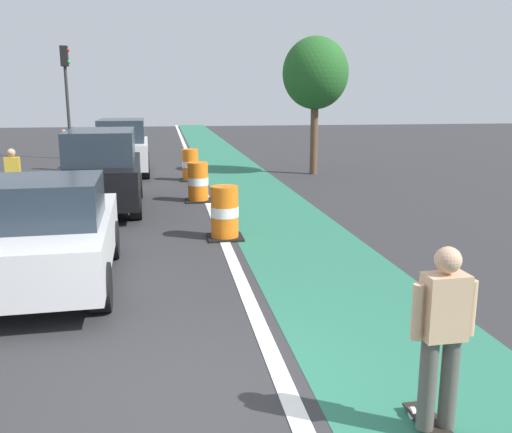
{
  "coord_description": "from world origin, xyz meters",
  "views": [
    {
      "loc": [
        -0.2,
        -4.77,
        2.87
      ],
      "look_at": [
        1.1,
        3.14,
        1.1
      ],
      "focal_mm": 38.27,
      "sensor_mm": 36.0,
      "label": 1
    }
  ],
  "objects_px": {
    "parked_suv_third": "(123,146)",
    "traffic_barrel_mid": "(198,182)",
    "parked_sedan_nearest": "(48,234)",
    "traffic_barrel_back": "(190,165)",
    "traffic_barrel_front": "(225,213)",
    "pedestrian_waiting": "(14,179)",
    "skateboarder_on_lane": "(442,337)",
    "pedestrian_crossing": "(65,148)",
    "parked_suv_second": "(103,169)",
    "street_tree_sidewalk": "(315,74)",
    "traffic_light_corner": "(66,82)"
  },
  "relations": [
    {
      "from": "parked_suv_third",
      "to": "traffic_barrel_mid",
      "type": "height_order",
      "value": "parked_suv_third"
    },
    {
      "from": "parked_sedan_nearest",
      "to": "traffic_barrel_back",
      "type": "bearing_deg",
      "value": 76.03
    },
    {
      "from": "parked_sedan_nearest",
      "to": "traffic_barrel_front",
      "type": "distance_m",
      "value": 3.84
    },
    {
      "from": "pedestrian_waiting",
      "to": "traffic_barrel_mid",
      "type": "bearing_deg",
      "value": 9.41
    },
    {
      "from": "traffic_barrel_front",
      "to": "traffic_barrel_mid",
      "type": "height_order",
      "value": "same"
    },
    {
      "from": "traffic_barrel_back",
      "to": "traffic_barrel_front",
      "type": "bearing_deg",
      "value": -87.69
    },
    {
      "from": "traffic_barrel_mid",
      "to": "traffic_barrel_front",
      "type": "bearing_deg",
      "value": -85.99
    },
    {
      "from": "skateboarder_on_lane",
      "to": "pedestrian_crossing",
      "type": "bearing_deg",
      "value": 108.32
    },
    {
      "from": "traffic_barrel_back",
      "to": "parked_suv_second",
      "type": "bearing_deg",
      "value": -117.93
    },
    {
      "from": "parked_suv_third",
      "to": "traffic_barrel_mid",
      "type": "bearing_deg",
      "value": -67.73
    },
    {
      "from": "traffic_barrel_front",
      "to": "traffic_barrel_back",
      "type": "height_order",
      "value": "same"
    },
    {
      "from": "street_tree_sidewalk",
      "to": "parked_suv_third",
      "type": "bearing_deg",
      "value": 170.69
    },
    {
      "from": "parked_suv_third",
      "to": "skateboarder_on_lane",
      "type": "bearing_deg",
      "value": -77.45
    },
    {
      "from": "skateboarder_on_lane",
      "to": "parked_suv_second",
      "type": "relative_size",
      "value": 0.36
    },
    {
      "from": "parked_suv_third",
      "to": "traffic_barrel_mid",
      "type": "distance_m",
      "value": 6.48
    },
    {
      "from": "traffic_light_corner",
      "to": "parked_suv_third",
      "type": "bearing_deg",
      "value": -63.75
    },
    {
      "from": "parked_suv_third",
      "to": "traffic_barrel_mid",
      "type": "relative_size",
      "value": 4.27
    },
    {
      "from": "traffic_barrel_mid",
      "to": "pedestrian_crossing",
      "type": "xyz_separation_m",
      "value": [
        -4.78,
        7.41,
        0.33
      ]
    },
    {
      "from": "skateboarder_on_lane",
      "to": "parked_sedan_nearest",
      "type": "xyz_separation_m",
      "value": [
        -4.02,
        4.52,
        -0.08
      ]
    },
    {
      "from": "traffic_light_corner",
      "to": "street_tree_sidewalk",
      "type": "bearing_deg",
      "value": -34.66
    },
    {
      "from": "skateboarder_on_lane",
      "to": "parked_sedan_nearest",
      "type": "distance_m",
      "value": 6.05
    },
    {
      "from": "street_tree_sidewalk",
      "to": "traffic_light_corner",
      "type": "bearing_deg",
      "value": 145.34
    },
    {
      "from": "parked_suv_third",
      "to": "parked_suv_second",
      "type": "bearing_deg",
      "value": -90.21
    },
    {
      "from": "street_tree_sidewalk",
      "to": "traffic_barrel_mid",
      "type": "bearing_deg",
      "value": -133.81
    },
    {
      "from": "traffic_light_corner",
      "to": "traffic_barrel_mid",
      "type": "bearing_deg",
      "value": -65.77
    },
    {
      "from": "street_tree_sidewalk",
      "to": "pedestrian_crossing",
      "type": "bearing_deg",
      "value": 164.59
    },
    {
      "from": "traffic_barrel_mid",
      "to": "pedestrian_crossing",
      "type": "relative_size",
      "value": 0.68
    },
    {
      "from": "skateboarder_on_lane",
      "to": "pedestrian_waiting",
      "type": "xyz_separation_m",
      "value": [
        -5.99,
        10.38,
        -0.05
      ]
    },
    {
      "from": "parked_suv_third",
      "to": "traffic_light_corner",
      "type": "xyz_separation_m",
      "value": [
        -2.79,
        5.66,
        2.47
      ]
    },
    {
      "from": "traffic_barrel_mid",
      "to": "street_tree_sidewalk",
      "type": "bearing_deg",
      "value": 46.19
    },
    {
      "from": "traffic_barrel_back",
      "to": "street_tree_sidewalk",
      "type": "height_order",
      "value": "street_tree_sidewalk"
    },
    {
      "from": "skateboarder_on_lane",
      "to": "traffic_light_corner",
      "type": "distance_m",
      "value": 23.86
    },
    {
      "from": "pedestrian_crossing",
      "to": "traffic_barrel_front",
      "type": "bearing_deg",
      "value": -66.36
    },
    {
      "from": "skateboarder_on_lane",
      "to": "traffic_barrel_front",
      "type": "xyz_separation_m",
      "value": [
        -1.07,
        6.97,
        -0.38
      ]
    },
    {
      "from": "traffic_barrel_mid",
      "to": "pedestrian_waiting",
      "type": "distance_m",
      "value": 4.7
    },
    {
      "from": "parked_sedan_nearest",
      "to": "street_tree_sidewalk",
      "type": "relative_size",
      "value": 0.83
    },
    {
      "from": "pedestrian_crossing",
      "to": "pedestrian_waiting",
      "type": "bearing_deg",
      "value": -88.92
    },
    {
      "from": "parked_suv_third",
      "to": "traffic_barrel_front",
      "type": "relative_size",
      "value": 4.27
    },
    {
      "from": "skateboarder_on_lane",
      "to": "pedestrian_crossing",
      "type": "height_order",
      "value": "skateboarder_on_lane"
    },
    {
      "from": "parked_suv_third",
      "to": "street_tree_sidewalk",
      "type": "xyz_separation_m",
      "value": [
        7.07,
        -1.16,
        2.63
      ]
    },
    {
      "from": "skateboarder_on_lane",
      "to": "traffic_barrel_mid",
      "type": "height_order",
      "value": "skateboarder_on_lane"
    },
    {
      "from": "pedestrian_waiting",
      "to": "skateboarder_on_lane",
      "type": "bearing_deg",
      "value": -60.01
    },
    {
      "from": "parked_suv_third",
      "to": "traffic_light_corner",
      "type": "distance_m",
      "value": 6.77
    },
    {
      "from": "pedestrian_waiting",
      "to": "traffic_barrel_front",
      "type": "bearing_deg",
      "value": -34.77
    },
    {
      "from": "traffic_light_corner",
      "to": "parked_sedan_nearest",
      "type": "bearing_deg",
      "value": -81.95
    },
    {
      "from": "parked_sedan_nearest",
      "to": "pedestrian_waiting",
      "type": "relative_size",
      "value": 2.59
    },
    {
      "from": "parked_sedan_nearest",
      "to": "traffic_barrel_mid",
      "type": "height_order",
      "value": "parked_sedan_nearest"
    },
    {
      "from": "skateboarder_on_lane",
      "to": "traffic_barrel_back",
      "type": "bearing_deg",
      "value": 95.3
    },
    {
      "from": "parked_suv_third",
      "to": "pedestrian_crossing",
      "type": "bearing_deg",
      "value": 148.45
    },
    {
      "from": "traffic_barrel_front",
      "to": "street_tree_sidewalk",
      "type": "bearing_deg",
      "value": 64.31
    }
  ]
}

